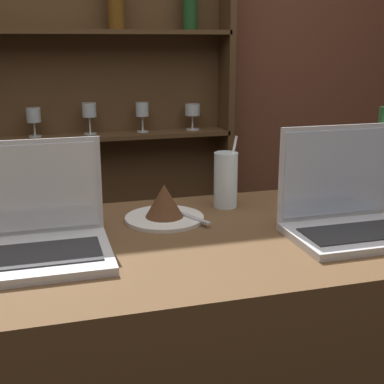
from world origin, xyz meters
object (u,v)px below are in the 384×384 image
Objects in this scene: laptop_near at (38,232)px; laptop_far at (348,210)px; wine_bottle_green at (379,172)px; cake_plate at (164,207)px; water_glass at (226,180)px.

laptop_near is 0.98× the size of laptop_far.
wine_bottle_green is at bearing 37.58° from laptop_far.
cake_plate is at bearing 152.07° from laptop_far.
wine_bottle_green is (0.87, 0.06, 0.06)m from laptop_near.
cake_plate is (-0.40, 0.21, -0.02)m from laptop_far.
laptop_far is 1.54× the size of water_glass.
water_glass is 0.70× the size of wine_bottle_green.
laptop_far is at bearing -5.44° from laptop_near.
cake_plate is at bearing 171.82° from wine_bottle_green.
water_glass is at bearing 20.28° from cake_plate.
water_glass reaches higher than cake_plate.
water_glass is at bearing 23.09° from laptop_near.
laptop_far reaches higher than laptop_near.
cake_plate is (0.31, 0.14, -0.01)m from laptop_near.
cake_plate is 0.21m from water_glass.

